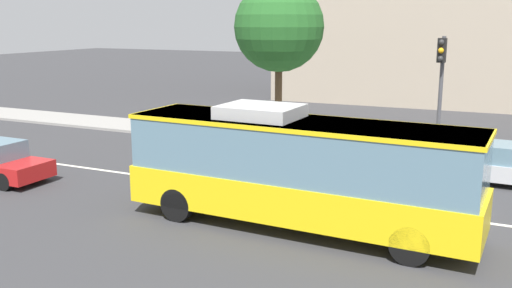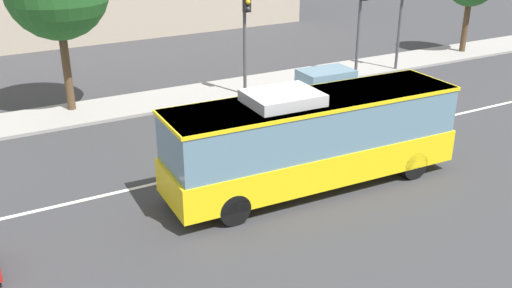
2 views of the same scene
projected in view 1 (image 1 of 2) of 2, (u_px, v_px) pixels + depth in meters
The scene contains 6 objects.
ground_plane at pixel (400, 211), 17.63m from camera, with size 160.00×160.00×0.00m, color #333335.
sidewalk_kerb at pixel (437, 154), 24.84m from camera, with size 80.00×3.08×0.14m, color gray.
lane_centre_line at pixel (400, 211), 17.63m from camera, with size 76.00×0.16×0.01m, color silver.
transit_bus at pixel (298, 166), 15.89m from camera, with size 10.08×2.85×3.46m.
traffic_light_far_corner at pixel (441, 78), 22.80m from camera, with size 0.34×0.62×5.20m.
street_tree_kerbside_left at pixel (279, 27), 27.45m from camera, with size 4.37×4.37×7.69m.
Camera 1 is at (3.02, -17.11, 5.81)m, focal length 39.81 mm.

